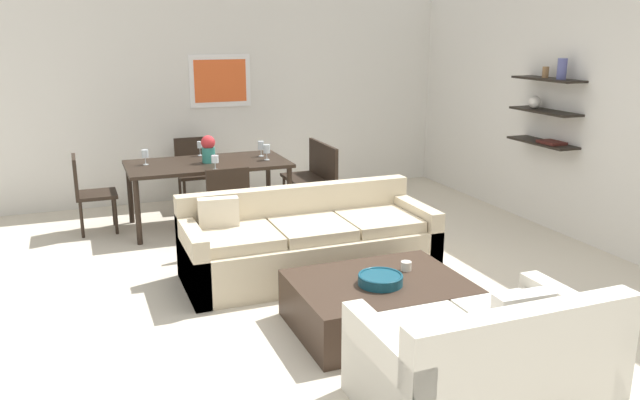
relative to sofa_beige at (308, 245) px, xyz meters
The scene contains 20 objects.
ground_plane 0.45m from the sofa_beige, 75.45° to the right, with size 18.00×18.00×0.00m, color beige.
back_wall_unit 3.39m from the sofa_beige, 83.18° to the left, with size 8.40×0.09×2.70m.
right_wall_shelf_unit 3.30m from the sofa_beige, ahead, with size 0.34×8.20×2.70m.
sofa_beige is the anchor object (origin of this frame).
loveseat_white 2.43m from the sofa_beige, 83.88° to the right, with size 1.48×0.90×0.78m.
coffee_table 1.23m from the sofa_beige, 83.88° to the right, with size 1.30×0.99×0.38m.
decorative_bowl 1.30m from the sofa_beige, 85.34° to the right, with size 0.34×0.34×0.08m.
candle_jar 1.19m from the sofa_beige, 68.86° to the right, with size 0.09×0.09×0.07m, color silver.
dining_table 2.00m from the sofa_beige, 105.71° to the left, with size 1.82×0.97×0.75m.
dining_chair_left_far 2.81m from the sofa_beige, 131.27° to the left, with size 0.44×0.44×0.88m.
dining_chair_right_near 1.85m from the sofa_beige, 64.79° to the left, with size 0.44×0.44×0.88m.
dining_chair_foot 1.15m from the sofa_beige, 118.05° to the left, with size 0.44×0.44×0.88m.
dining_chair_head 2.83m from the sofa_beige, 100.81° to the left, with size 0.44×0.44×0.88m.
dining_chair_right_far 2.25m from the sofa_beige, 69.53° to the left, with size 0.44×0.44×0.88m.
wine_glass_foot 1.66m from the sofa_beige, 109.93° to the left, with size 0.08×0.08×0.16m.
wine_glass_left_far 2.41m from the sofa_beige, 121.02° to the left, with size 0.07×0.07×0.17m.
wine_glass_right_near 1.87m from the sofa_beige, 85.29° to the left, with size 0.08×0.08×0.18m.
wine_glass_right_far 2.09m from the sofa_beige, 85.85° to the left, with size 0.07×0.07×0.18m.
wine_glass_head 2.44m from the sofa_beige, 102.93° to the left, with size 0.06×0.06×0.17m.
centerpiece_vase 2.04m from the sofa_beige, 105.42° to the left, with size 0.16×0.16×0.31m.
Camera 1 is at (-2.03, -4.96, 2.24)m, focal length 35.98 mm.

